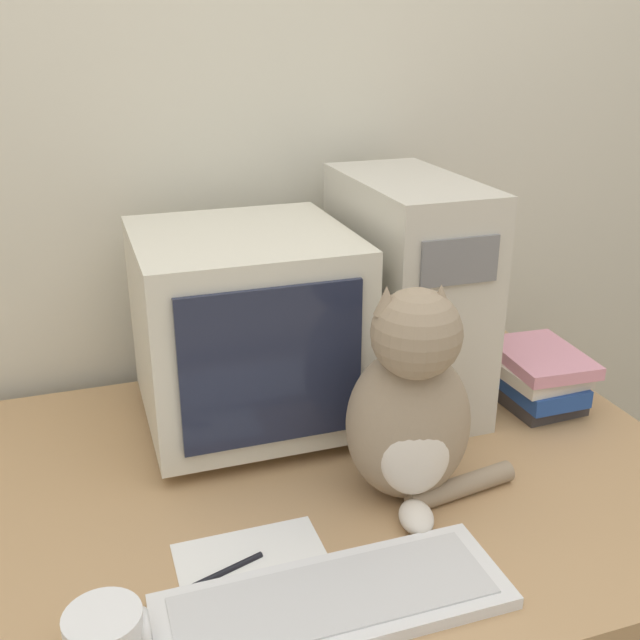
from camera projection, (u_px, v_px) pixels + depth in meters
The scene contains 9 objects.
wall_back at pixel (216, 133), 1.51m from camera, with size 7.00×0.05×2.50m.
crt_monitor at pixel (245, 328), 1.35m from camera, with size 0.37×0.38×0.37m.
computer_tower at pixel (406, 292), 1.44m from camera, with size 0.20×0.40×0.44m.
keyboard at pixel (334, 601), 0.97m from camera, with size 0.46×0.16×0.02m.
cat at pixel (411, 408), 1.14m from camera, with size 0.29×0.23×0.36m.
book_stack at pixel (536, 376), 1.47m from camera, with size 0.16×0.21×0.11m.
pen at pixel (217, 575), 1.02m from camera, with size 0.14×0.05×0.01m.
paper_sheet at pixel (266, 598), 0.98m from camera, with size 0.21×0.30×0.00m.
mug at pixel (107, 639), 0.87m from camera, with size 0.10×0.09×0.08m.
Camera 1 is at (-0.30, -0.57, 1.46)m, focal length 42.00 mm.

